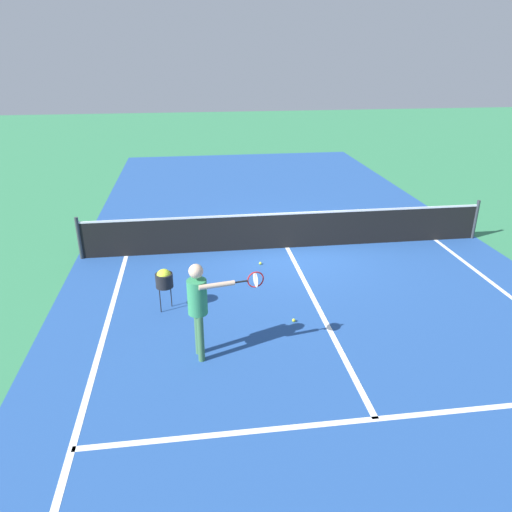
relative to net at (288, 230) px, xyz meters
name	(u,v)px	position (x,y,z in m)	size (l,w,h in m)	color
ground_plane	(287,248)	(0.00, 0.00, -0.49)	(60.00, 60.00, 0.00)	#337F51
court_surface_inbounds	(287,248)	(0.00, 0.00, -0.49)	(10.62, 24.40, 0.00)	#234C93
line_sideline_left	(79,424)	(-4.11, -5.95, -0.49)	(0.10, 11.89, 0.01)	white
line_service_near	(376,419)	(0.00, -6.40, -0.49)	(8.22, 0.10, 0.01)	white
line_center_service	(318,307)	(0.00, -3.20, -0.49)	(0.10, 6.40, 0.01)	white
net	(288,230)	(0.00, 0.00, 0.00)	(10.44, 0.09, 1.07)	#33383D
player_near	(199,301)	(-2.36, -4.56, 0.57)	(1.24, 0.41, 1.71)	#3F7247
ball_hopper	(164,279)	(-3.01, -2.85, 0.18)	(0.34, 0.34, 0.87)	black
tennis_ball_near_net	(260,263)	(-0.85, -0.97, -0.46)	(0.07, 0.07, 0.07)	#CCE033
tennis_ball_mid_court	(294,320)	(-0.60, -3.67, -0.46)	(0.07, 0.07, 0.07)	#CCE033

